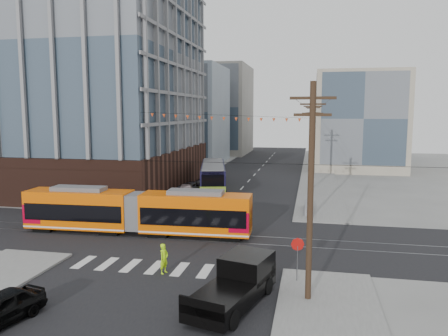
{
  "coord_description": "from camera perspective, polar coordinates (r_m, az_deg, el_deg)",
  "views": [
    {
      "loc": [
        8.51,
        -27.54,
        9.54
      ],
      "look_at": [
        1.26,
        8.31,
        4.82
      ],
      "focal_mm": 35.0,
      "sensor_mm": 36.0,
      "label": 1
    }
  ],
  "objects": [
    {
      "name": "office_building",
      "position": [
        59.23,
        -20.03,
        11.52
      ],
      "size": [
        30.0,
        25.0,
        28.6
      ],
      "primitive_type": "cube",
      "color": "#381E16",
      "rests_on": "ground"
    },
    {
      "name": "bg_bldg_ne_far",
      "position": [
        96.05,
        17.19,
        5.5
      ],
      "size": [
        16.0,
        16.0,
        14.0
      ],
      "primitive_type": "cube",
      "color": "#8C99A5",
      "rests_on": "ground"
    },
    {
      "name": "jersey_barrier",
      "position": [
        42.46,
        10.93,
        -5.17
      ],
      "size": [
        1.09,
        4.43,
        0.88
      ],
      "primitive_type": "cube",
      "rotation": [
        0.0,
        0.0,
        0.02
      ],
      "color": "gray",
      "rests_on": "ground"
    },
    {
      "name": "bg_bldg_nw_near",
      "position": [
        83.54,
        -6.39,
        6.93
      ],
      "size": [
        18.0,
        16.0,
        18.0
      ],
      "primitive_type": "cube",
      "color": "#8C99A5",
      "rests_on": "ground"
    },
    {
      "name": "pedestrian",
      "position": [
        26.65,
        -7.85,
        -11.64
      ],
      "size": [
        0.61,
        0.76,
        1.8
      ],
      "primitive_type": "imported",
      "rotation": [
        0.0,
        0.0,
        1.26
      ],
      "color": "#B8FF0F",
      "rests_on": "ground"
    },
    {
      "name": "stop_sign",
      "position": [
        25.22,
        9.54,
        -12.02
      ],
      "size": [
        0.86,
        0.86,
        2.43
      ],
      "primitive_type": null,
      "rotation": [
        0.0,
        0.0,
        0.19
      ],
      "color": "#AD0F0B",
      "rests_on": "ground"
    },
    {
      "name": "parked_car_white",
      "position": [
        50.43,
        -4.95,
        -2.83
      ],
      "size": [
        2.83,
        4.82,
        1.31
      ],
      "primitive_type": "imported",
      "rotation": [
        0.0,
        0.0,
        3.37
      ],
      "color": "beige",
      "rests_on": "ground"
    },
    {
      "name": "parked_car_silver",
      "position": [
        44.6,
        -7.86,
        -4.04
      ],
      "size": [
        3.51,
        5.07,
        1.58
      ],
      "primitive_type": "imported",
      "rotation": [
        0.0,
        0.0,
        3.57
      ],
      "color": "silver",
      "rests_on": "ground"
    },
    {
      "name": "utility_pole_near",
      "position": [
        21.92,
        11.23,
        -3.42
      ],
      "size": [
        0.3,
        0.3,
        11.0
      ],
      "primitive_type": "cylinder",
      "color": "black",
      "rests_on": "ground"
    },
    {
      "name": "utility_pole_far",
      "position": [
        83.64,
        11.46,
        4.43
      ],
      "size": [
        0.3,
        0.3,
        11.0
      ],
      "primitive_type": "cylinder",
      "color": "black",
      "rests_on": "ground"
    },
    {
      "name": "pickup_truck",
      "position": [
        22.21,
        1.11,
        -15.1
      ],
      "size": [
        3.81,
        6.63,
        2.12
      ],
      "primitive_type": null,
      "rotation": [
        0.0,
        0.0,
        -0.27
      ],
      "color": "black",
      "rests_on": "ground"
    },
    {
      "name": "bg_bldg_ne_near",
      "position": [
        75.93,
        17.19,
        5.86
      ],
      "size": [
        14.0,
        14.0,
        16.0
      ],
      "primitive_type": "cube",
      "color": "gray",
      "rests_on": "ground"
    },
    {
      "name": "streetcar",
      "position": [
        35.12,
        -11.36,
        -5.63
      ],
      "size": [
        18.12,
        3.15,
        3.48
      ],
      "primitive_type": null,
      "rotation": [
        0.0,
        0.0,
        0.03
      ],
      "color": "#DF5600",
      "rests_on": "ground"
    },
    {
      "name": "bg_bldg_nw_far",
      "position": [
        102.06,
        -1.31,
        7.6
      ],
      "size": [
        16.0,
        18.0,
        20.0
      ],
      "primitive_type": "cube",
      "color": "gray",
      "rests_on": "ground"
    },
    {
      "name": "parked_car_grey",
      "position": [
        52.22,
        -3.85,
        -2.47
      ],
      "size": [
        3.73,
        5.19,
        1.31
      ],
      "primitive_type": "imported",
      "rotation": [
        0.0,
        0.0,
        2.77
      ],
      "color": "#40424A",
      "rests_on": "ground"
    },
    {
      "name": "ground",
      "position": [
        30.37,
        -5.54,
        -11.0
      ],
      "size": [
        160.0,
        160.0,
        0.0
      ],
      "primitive_type": "plane",
      "color": "slate"
    },
    {
      "name": "city_bus",
      "position": [
        51.78,
        -1.43,
        -1.26
      ],
      "size": [
        5.44,
        12.94,
        3.58
      ],
      "primitive_type": null,
      "rotation": [
        0.0,
        0.0,
        0.22
      ],
      "color": "black",
      "rests_on": "ground"
    }
  ]
}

